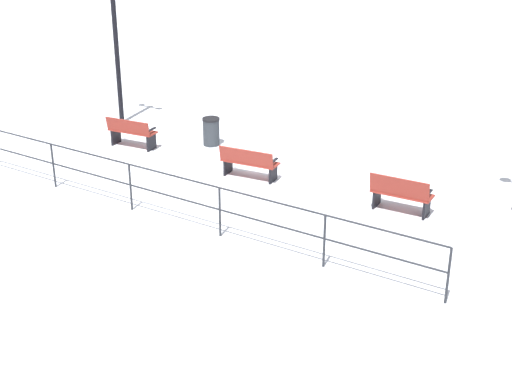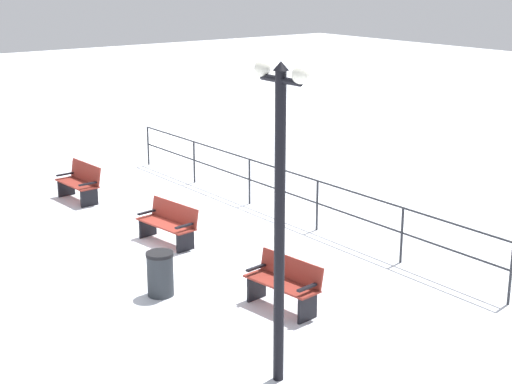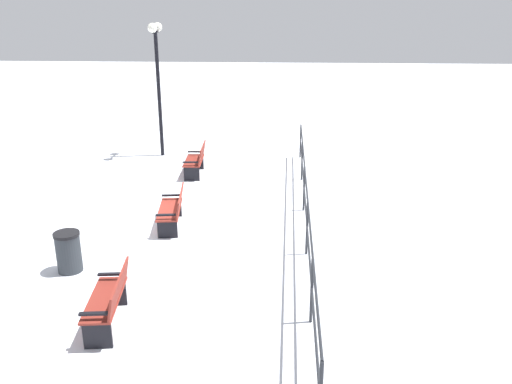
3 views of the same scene
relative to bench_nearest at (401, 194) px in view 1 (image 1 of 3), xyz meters
name	(u,v)px [view 1 (image 1 of 3)]	position (x,y,z in m)	size (l,w,h in m)	color
ground_plane	(253,176)	(0.07, 4.09, -0.47)	(80.00, 80.00, 0.00)	white
bench_nearest	(401,194)	(0.00, 0.00, 0.00)	(0.66, 1.43, 0.94)	maroon
bench_second	(249,162)	(-0.14, 4.08, -0.03)	(0.73, 1.55, 0.86)	maroon
bench_third	(132,132)	(0.01, 8.16, 0.00)	(0.69, 1.47, 0.88)	maroon
lamppost_middle	(115,34)	(1.59, 9.98, 2.29)	(0.23, 1.00, 4.52)	black
waterfront_railing	(173,190)	(-3.22, 4.09, 0.32)	(0.05, 12.67, 1.16)	#26282D
trash_bin	(211,131)	(1.41, 6.38, -0.06)	(0.50, 0.50, 0.81)	#2D3338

